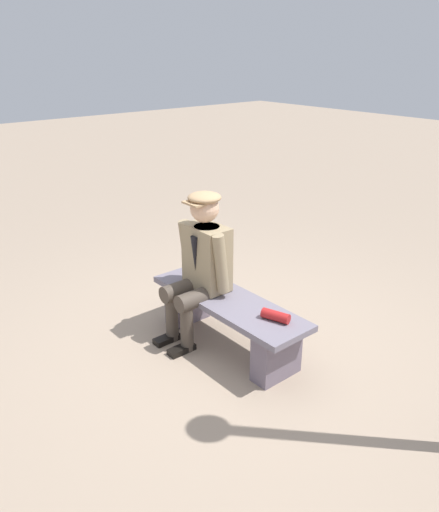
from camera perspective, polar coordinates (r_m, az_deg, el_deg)
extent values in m
plane|color=gray|center=(4.45, 0.92, -9.94)|extent=(30.00, 30.00, 0.00)
cube|color=slate|center=(4.24, 0.96, -5.13)|extent=(1.53, 0.47, 0.05)
cube|color=slate|center=(4.00, 6.42, -10.86)|extent=(0.17, 0.40, 0.40)
cube|color=slate|center=(4.74, -3.61, -5.05)|extent=(0.17, 0.40, 0.40)
cube|color=#968362|center=(4.30, -1.41, -0.15)|extent=(0.39, 0.25, 0.56)
cylinder|color=#1E2338|center=(4.21, -1.44, 2.98)|extent=(0.22, 0.22, 0.06)
cone|color=black|center=(4.20, -2.78, 0.24)|extent=(0.07, 0.07, 0.31)
sphere|color=#DBAD8C|center=(4.13, -1.69, 5.40)|extent=(0.24, 0.24, 0.24)
ellipsoid|color=tan|center=(4.11, -1.70, 6.59)|extent=(0.27, 0.27, 0.08)
cube|color=tan|center=(4.05, -2.89, 5.91)|extent=(0.19, 0.11, 0.02)
cylinder|color=#483E34|center=(4.25, -2.09, -4.58)|extent=(0.15, 0.46, 0.15)
cylinder|color=#483E34|center=(4.28, -3.69, -7.88)|extent=(0.11, 0.11, 0.45)
cube|color=black|center=(4.35, -4.27, -10.42)|extent=(0.10, 0.24, 0.05)
cylinder|color=#968362|center=(4.10, 0.13, -0.89)|extent=(0.12, 0.17, 0.51)
cylinder|color=#483E34|center=(4.40, -3.83, -3.59)|extent=(0.15, 0.46, 0.15)
cylinder|color=#483E34|center=(4.43, -5.38, -6.78)|extent=(0.11, 0.11, 0.45)
cube|color=black|center=(4.51, -5.92, -9.24)|extent=(0.10, 0.24, 0.05)
cylinder|color=#968362|center=(4.43, -3.66, 0.90)|extent=(0.10, 0.16, 0.52)
cylinder|color=#B21E1E|center=(3.91, 6.32, -6.69)|extent=(0.23, 0.14, 0.08)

